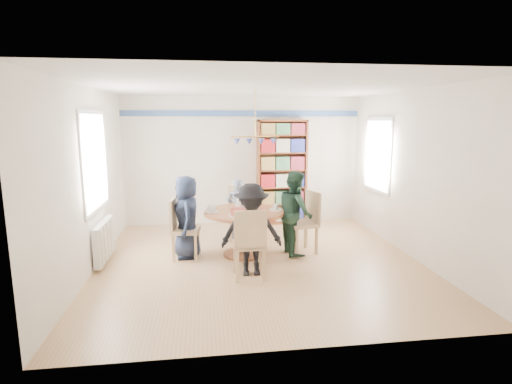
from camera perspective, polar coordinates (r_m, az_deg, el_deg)
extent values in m
plane|color=tan|center=(6.44, 0.47, -9.87)|extent=(5.00, 5.00, 0.00)
plane|color=white|center=(6.07, 0.51, 14.83)|extent=(5.00, 5.00, 0.00)
plane|color=white|center=(8.57, -1.85, 4.46)|extent=(5.00, 0.00, 5.00)
plane|color=white|center=(3.69, 5.93, -3.37)|extent=(5.00, 0.00, 5.00)
plane|color=white|center=(6.27, -22.77, 1.52)|extent=(0.00, 5.00, 5.00)
plane|color=white|center=(6.91, 21.50, 2.35)|extent=(0.00, 5.00, 5.00)
cube|color=#33538D|center=(8.51, -1.87, 11.16)|extent=(5.00, 0.02, 0.12)
cube|color=white|center=(6.53, -22.11, 4.09)|extent=(0.03, 1.32, 1.52)
cube|color=white|center=(6.52, -21.94, 4.10)|extent=(0.01, 1.20, 1.40)
cube|color=white|center=(8.04, 17.03, 5.06)|extent=(0.03, 1.12, 1.42)
cube|color=white|center=(8.03, 16.90, 5.06)|extent=(0.01, 1.00, 1.30)
cylinder|color=gold|center=(6.54, -0.12, 11.21)|extent=(0.01, 0.01, 0.75)
cylinder|color=gold|center=(6.55, -0.12, 7.93)|extent=(0.80, 0.02, 0.02)
cone|color=#475CC7|center=(6.52, -2.75, 7.20)|extent=(0.11, 0.11, 0.10)
cone|color=#475CC7|center=(6.54, -0.99, 7.22)|extent=(0.11, 0.11, 0.10)
cone|color=#475CC7|center=(6.56, 0.76, 7.24)|extent=(0.11, 0.11, 0.10)
cone|color=#475CC7|center=(6.60, 2.49, 7.24)|extent=(0.11, 0.11, 0.10)
cube|color=silver|center=(6.74, -20.86, -6.50)|extent=(0.10, 1.00, 0.60)
cube|color=silver|center=(6.36, -21.15, -7.52)|extent=(0.02, 0.06, 0.56)
cube|color=silver|center=(6.54, -20.74, -7.00)|extent=(0.02, 0.06, 0.56)
cube|color=silver|center=(6.73, -20.36, -6.50)|extent=(0.02, 0.06, 0.56)
cube|color=silver|center=(6.92, -20.00, -6.03)|extent=(0.02, 0.06, 0.56)
cube|color=silver|center=(7.11, -19.66, -5.58)|extent=(0.02, 0.06, 0.56)
cylinder|color=brown|center=(6.54, -1.71, -2.93)|extent=(1.30, 1.30, 0.05)
cylinder|color=brown|center=(6.63, -1.69, -6.08)|extent=(0.16, 0.16, 0.70)
cylinder|color=brown|center=(6.73, -1.68, -8.78)|extent=(0.70, 0.70, 0.04)
cube|color=tan|center=(6.55, -9.99, -5.41)|extent=(0.48, 0.48, 0.05)
cube|color=tan|center=(6.52, -11.76, -3.21)|extent=(0.09, 0.43, 0.51)
cube|color=tan|center=(6.43, -8.60, -7.92)|extent=(0.05, 0.05, 0.44)
cube|color=tan|center=(6.77, -8.22, -7.00)|extent=(0.05, 0.05, 0.44)
cube|color=tan|center=(6.49, -11.70, -7.87)|extent=(0.05, 0.05, 0.44)
cube|color=tan|center=(6.82, -11.17, -6.96)|extent=(0.05, 0.05, 0.44)
cube|color=tan|center=(6.77, 6.52, -4.55)|extent=(0.56, 0.56, 0.05)
cube|color=tan|center=(6.81, 8.12, -2.14)|extent=(0.15, 0.46, 0.55)
cube|color=tan|center=(6.92, 4.38, -6.40)|extent=(0.05, 0.05, 0.47)
cube|color=tan|center=(6.60, 5.79, -7.25)|extent=(0.05, 0.05, 0.47)
cube|color=tan|center=(7.09, 7.11, -6.05)|extent=(0.05, 0.05, 0.47)
cube|color=tan|center=(6.77, 8.62, -6.86)|extent=(0.05, 0.05, 0.47)
cube|color=tan|center=(7.47, -2.28, -3.24)|extent=(0.47, 0.47, 0.05)
cube|color=tan|center=(7.61, -2.34, -0.96)|extent=(0.44, 0.07, 0.53)
cube|color=tan|center=(7.35, -3.62, -5.46)|extent=(0.04, 0.04, 0.45)
cube|color=tan|center=(7.36, -0.83, -5.42)|extent=(0.04, 0.04, 0.45)
cube|color=tan|center=(7.70, -3.65, -4.74)|extent=(0.04, 0.04, 0.45)
cube|color=tan|center=(7.71, -0.98, -4.70)|extent=(0.04, 0.04, 0.45)
cube|color=tan|center=(5.68, -1.03, -7.50)|extent=(0.45, 0.45, 0.05)
cube|color=tan|center=(5.41, -0.78, -5.45)|extent=(0.45, 0.04, 0.54)
cube|color=tan|center=(5.96, 0.54, -9.21)|extent=(0.04, 0.04, 0.46)
cube|color=tan|center=(5.92, -3.01, -9.36)|extent=(0.04, 0.04, 0.46)
cube|color=tan|center=(5.62, 1.08, -10.44)|extent=(0.04, 0.04, 0.46)
cube|color=tan|center=(5.58, -2.69, -10.61)|extent=(0.04, 0.04, 0.46)
imported|color=#171F34|center=(6.55, -9.87, -3.54)|extent=(0.51, 0.70, 1.34)
imported|color=#172F22|center=(6.68, 5.62, -2.93)|extent=(0.60, 0.73, 1.40)
imported|color=gray|center=(7.41, -2.63, -2.48)|extent=(0.46, 0.34, 1.17)
imported|color=black|center=(5.73, -0.65, -5.41)|extent=(0.88, 0.53, 1.34)
cube|color=brown|center=(8.48, 0.32, 2.77)|extent=(0.04, 0.32, 2.22)
cube|color=brown|center=(8.68, 6.99, 2.86)|extent=(0.04, 0.32, 2.22)
cube|color=brown|center=(8.49, 3.78, 10.13)|extent=(1.06, 0.32, 0.04)
cube|color=brown|center=(8.77, 3.62, -4.19)|extent=(1.06, 0.32, 0.06)
cube|color=brown|center=(8.71, 3.51, 2.95)|extent=(1.06, 0.02, 2.22)
cube|color=brown|center=(8.68, 3.64, -1.68)|extent=(0.99, 0.30, 0.03)
cube|color=brown|center=(8.61, 3.67, 0.73)|extent=(0.99, 0.30, 0.03)
cube|color=brown|center=(8.56, 3.70, 3.17)|extent=(0.99, 0.30, 0.03)
cube|color=brown|center=(8.52, 3.73, 5.65)|extent=(0.99, 0.30, 0.03)
cube|color=brown|center=(8.50, 3.76, 8.14)|extent=(0.99, 0.30, 0.03)
cube|color=maroon|center=(8.65, 1.59, -3.21)|extent=(0.29, 0.23, 0.28)
cube|color=silver|center=(8.71, 3.65, -3.14)|extent=(0.29, 0.23, 0.28)
cube|color=navy|center=(8.77, 5.69, -3.07)|extent=(0.29, 0.23, 0.28)
cube|color=#A98943|center=(8.57, 1.60, -0.79)|extent=(0.29, 0.23, 0.28)
cube|color=#467F52|center=(8.63, 3.68, -0.73)|extent=(0.29, 0.23, 0.28)
cube|color=maroon|center=(8.69, 5.74, -0.68)|extent=(0.29, 0.23, 0.28)
cube|color=maroon|center=(8.51, 1.61, 1.66)|extent=(0.29, 0.23, 0.28)
cube|color=silver|center=(8.56, 3.71, 1.70)|extent=(0.29, 0.23, 0.28)
cube|color=navy|center=(8.63, 5.78, 1.74)|extent=(0.29, 0.23, 0.28)
cube|color=#A98943|center=(8.46, 1.63, 4.14)|extent=(0.29, 0.23, 0.28)
cube|color=#467F52|center=(8.52, 3.74, 4.16)|extent=(0.29, 0.23, 0.28)
cube|color=maroon|center=(8.59, 5.82, 4.18)|extent=(0.29, 0.23, 0.28)
cube|color=maroon|center=(8.43, 1.64, 6.64)|extent=(0.29, 0.23, 0.28)
cube|color=silver|center=(8.49, 3.77, 6.65)|extent=(0.29, 0.23, 0.28)
cube|color=navy|center=(8.55, 5.87, 6.65)|extent=(0.29, 0.23, 0.28)
cube|color=#A98943|center=(8.42, 1.65, 9.01)|extent=(0.29, 0.23, 0.23)
cube|color=#467F52|center=(8.47, 3.80, 9.00)|extent=(0.29, 0.23, 0.23)
cube|color=maroon|center=(8.54, 5.91, 8.98)|extent=(0.29, 0.23, 0.23)
cylinder|color=white|center=(6.58, -2.26, -1.45)|extent=(0.13, 0.13, 0.26)
sphere|color=white|center=(6.56, -2.27, -0.33)|extent=(0.10, 0.10, 0.10)
cylinder|color=silver|center=(6.64, -0.71, -1.15)|extent=(0.08, 0.08, 0.31)
cylinder|color=#475CC7|center=(6.61, -0.71, 0.24)|extent=(0.03, 0.03, 0.03)
cylinder|color=white|center=(6.83, -1.52, -2.08)|extent=(0.33, 0.33, 0.01)
cylinder|color=brown|center=(6.82, -1.52, -1.63)|extent=(0.26, 0.26, 0.10)
cylinder|color=white|center=(6.20, -2.40, -3.36)|extent=(0.33, 0.33, 0.01)
cylinder|color=brown|center=(6.19, -2.41, -2.86)|extent=(0.26, 0.26, 0.10)
cylinder|color=white|center=(6.50, -6.31, -2.79)|extent=(0.22, 0.22, 0.01)
imported|color=white|center=(6.49, -6.32, -2.39)|extent=(0.13, 0.13, 0.11)
cylinder|color=white|center=(6.60, 2.82, -2.54)|extent=(0.22, 0.22, 0.01)
imported|color=white|center=(6.59, 2.82, -2.15)|extent=(0.11, 0.11, 0.10)
cylinder|color=white|center=(7.04, -2.14, -1.73)|extent=(0.22, 0.22, 0.01)
imported|color=white|center=(7.03, -2.15, -1.35)|extent=(0.13, 0.13, 0.11)
cylinder|color=white|center=(6.02, -1.20, -3.78)|extent=(0.22, 0.22, 0.01)
imported|color=white|center=(6.01, -1.20, -3.36)|extent=(0.11, 0.11, 0.10)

